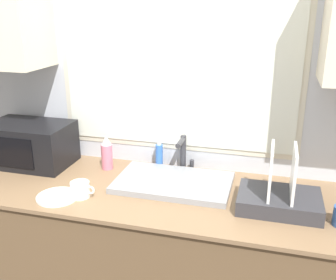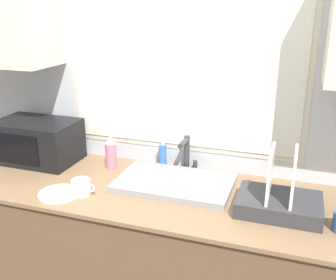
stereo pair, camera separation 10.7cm
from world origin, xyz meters
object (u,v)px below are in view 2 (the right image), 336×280
(soap_bottle, at_px, (163,155))
(mug_near_sink, at_px, (81,187))
(faucet, at_px, (187,151))
(spray_bottle, at_px, (111,152))
(dish_rack, at_px, (279,200))
(microwave, at_px, (37,141))

(soap_bottle, bearing_deg, mug_near_sink, -120.91)
(mug_near_sink, bearing_deg, soap_bottle, 59.09)
(soap_bottle, bearing_deg, faucet, -1.44)
(spray_bottle, bearing_deg, mug_near_sink, -87.65)
(dish_rack, height_order, soap_bottle, dish_rack)
(faucet, relative_size, microwave, 0.42)
(spray_bottle, bearing_deg, microwave, -174.21)
(spray_bottle, height_order, soap_bottle, spray_bottle)
(mug_near_sink, bearing_deg, faucet, 47.24)
(soap_bottle, distance_m, mug_near_sink, 0.51)
(microwave, height_order, spray_bottle, microwave)
(faucet, xyz_separation_m, microwave, (-0.87, -0.13, 0.00))
(microwave, distance_m, mug_near_sink, 0.56)
(spray_bottle, distance_m, soap_bottle, 0.29)
(soap_bottle, bearing_deg, microwave, -169.58)
(spray_bottle, height_order, mug_near_sink, spray_bottle)
(dish_rack, bearing_deg, faucet, 149.76)
(faucet, xyz_separation_m, soap_bottle, (-0.14, 0.00, -0.04))
(faucet, distance_m, microwave, 0.88)
(spray_bottle, bearing_deg, dish_rack, -13.00)
(faucet, xyz_separation_m, mug_near_sink, (-0.40, -0.43, -0.08))
(faucet, height_order, spray_bottle, faucet)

